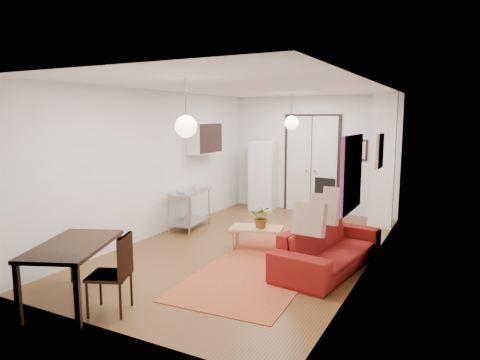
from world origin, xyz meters
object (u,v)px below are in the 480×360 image
at_px(fridge, 263,175).
at_px(dining_chair_far, 115,265).
at_px(coffee_table, 257,230).
at_px(dining_table, 73,250).
at_px(kitchen_counter, 190,205).
at_px(black_side_chair, 330,195).
at_px(sofa, 329,247).
at_px(dining_chair_near, 115,265).

distance_m(fridge, dining_chair_far, 6.26).
bearing_deg(coffee_table, fridge, 112.56).
height_order(coffee_table, dining_table, dining_table).
xyz_separation_m(coffee_table, dining_table, (-1.11, -3.11, 0.34)).
distance_m(kitchen_counter, black_side_chair, 3.21).
bearing_deg(sofa, black_side_chair, 23.83).
height_order(coffee_table, dining_chair_far, dining_chair_far).
bearing_deg(coffee_table, dining_chair_near, -99.70).
relative_size(sofa, kitchen_counter, 2.04).
height_order(fridge, black_side_chair, fridge).
distance_m(kitchen_counter, fridge, 2.63).
bearing_deg(black_side_chair, sofa, 112.98).
bearing_deg(fridge, dining_chair_far, -90.55).
xyz_separation_m(sofa, fridge, (-2.76, 3.55, 0.55)).
bearing_deg(dining_table, coffee_table, 70.27).
height_order(sofa, fridge, fridge).
bearing_deg(dining_chair_far, dining_chair_near, 0.00).
height_order(sofa, dining_chair_far, dining_chair_far).
xyz_separation_m(sofa, dining_chair_far, (-1.95, -2.66, 0.22)).
distance_m(sofa, fridge, 4.53).
xyz_separation_m(coffee_table, black_side_chair, (0.56, 2.72, 0.26)).
xyz_separation_m(dining_table, dining_chair_near, (0.60, 0.10, -0.13)).
bearing_deg(dining_chair_near, fridge, 164.90).
distance_m(kitchen_counter, dining_chair_near, 3.91).
xyz_separation_m(kitchen_counter, dining_chair_near, (1.38, -3.66, 0.04)).
xyz_separation_m(kitchen_counter, black_side_chair, (2.45, 2.07, 0.09)).
bearing_deg(sofa, fridge, 45.92).
xyz_separation_m(sofa, coffee_table, (-1.44, 0.35, 0.02)).
xyz_separation_m(fridge, dining_chair_near, (0.81, -6.20, -0.33)).
relative_size(fridge, dining_chair_far, 1.83).
bearing_deg(dining_chair_far, dining_table, -103.32).
relative_size(kitchen_counter, fridge, 0.64).
relative_size(sofa, dining_table, 1.44).
bearing_deg(black_side_chair, dining_table, 81.09).
relative_size(kitchen_counter, black_side_chair, 1.10).
xyz_separation_m(dining_table, black_side_chair, (1.68, 5.83, -0.08)).
xyz_separation_m(coffee_table, dining_chair_near, (-0.51, -3.01, 0.20)).
xyz_separation_m(fridge, dining_chair_far, (0.81, -6.20, -0.33)).
bearing_deg(fridge, dining_chair_near, -90.55).
distance_m(fridge, black_side_chair, 1.97).
bearing_deg(fridge, dining_table, -96.08).
xyz_separation_m(kitchen_counter, fridge, (0.56, 2.54, 0.37)).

